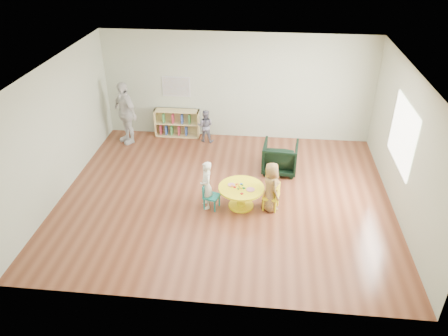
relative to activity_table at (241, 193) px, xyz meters
name	(u,v)px	position (x,y,z in m)	size (l,w,h in m)	color
room	(226,115)	(-0.35, 0.33, 1.57)	(7.10, 7.00, 2.80)	brown
activity_table	(241,193)	(0.00, 0.00, 0.00)	(0.94, 0.94, 0.51)	#FFF015
kid_chair_left	(210,195)	(-0.64, -0.10, -0.03)	(0.37, 0.37, 0.55)	#17807B
kid_chair_right	(273,196)	(0.65, -0.02, -0.01)	(0.37, 0.37, 0.58)	#FFF015
bookshelf	(177,123)	(-1.98, 3.19, 0.04)	(1.20, 0.30, 0.75)	tan
alphabet_poster	(176,87)	(-1.96, 3.32, 1.03)	(0.74, 0.01, 0.54)	silver
armchair	(280,157)	(0.80, 1.54, 0.04)	(0.78, 0.81, 0.73)	black
child_left	(206,185)	(-0.71, -0.08, 0.19)	(0.38, 0.25, 1.04)	white
child_right	(271,187)	(0.59, -0.02, 0.21)	(0.52, 0.34, 1.06)	yellow
toddler	(205,126)	(-1.16, 2.91, 0.12)	(0.43, 0.34, 0.89)	#17173A
adult_caretaker	(125,113)	(-3.21, 2.68, 0.50)	(0.96, 0.40, 1.65)	silver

